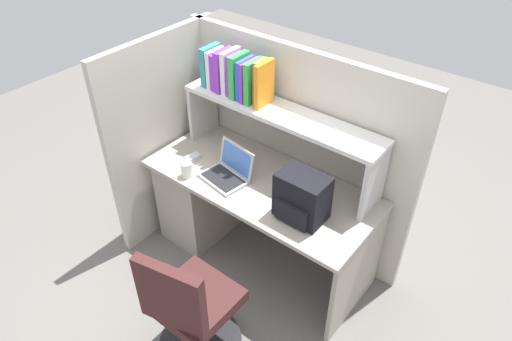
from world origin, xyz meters
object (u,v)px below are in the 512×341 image
Objects in this scene: laptop at (228,171)px; computer_mouse at (193,158)px; paper_cup at (186,169)px; office_chair at (191,313)px; backpack at (302,198)px.

laptop is 3.32× the size of computer_mouse.
paper_cup is at bearing -49.85° from computer_mouse.
computer_mouse is at bearing -59.70° from office_chair.
laptop is at bearing 8.19° from computer_mouse.
office_chair is (0.60, -0.61, -0.39)m from paper_cup.
laptop is at bearing 35.73° from paper_cup.
computer_mouse is 0.95× the size of paper_cup.
office_chair is (0.37, -0.78, -0.39)m from laptop.
paper_cup is 0.94m from office_chair.
paper_cup is (0.10, -0.16, 0.04)m from computer_mouse.
office_chair is at bearing -40.23° from computer_mouse.
backpack is at bearing -118.27° from office_chair.
paper_cup is 0.12× the size of office_chair.
backpack is 0.84m from paper_cup.
laptop reaches higher than paper_cup.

